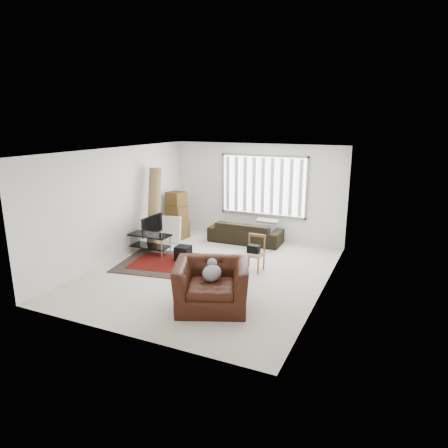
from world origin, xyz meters
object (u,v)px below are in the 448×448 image
Objects in this scene: moving_boxes at (177,217)px; armchair at (212,282)px; tv_stand at (150,240)px; side_chair at (254,252)px; sofa at (246,229)px.

moving_boxes is 0.81× the size of armchair.
side_chair reaches higher than tv_stand.
tv_stand is at bearing 120.99° from armchair.
sofa is 4.07m from armchair.
sofa is (1.96, 0.41, -0.24)m from moving_boxes.
tv_stand is 0.78× the size of moving_boxes.
tv_stand is at bearing -178.78° from side_chair.
side_chair is (0.97, -1.95, 0.07)m from sofa.
tv_stand is at bearing -85.44° from moving_boxes.
armchair is (-0.06, -2.03, 0.04)m from side_chair.
sofa is 1.22× the size of armchair.
armchair reaches higher than side_chair.
moving_boxes is at bearing 94.56° from tv_stand.
moving_boxes reaches higher than sofa.
armchair reaches higher than sofa.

